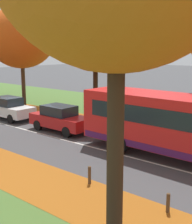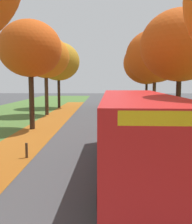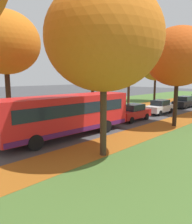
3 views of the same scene
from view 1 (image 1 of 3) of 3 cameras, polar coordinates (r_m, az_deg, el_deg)
leaf_litter_left at (r=13.73m, az=-14.07°, el=-10.63°), size 2.80×60.00×0.00m
grass_verge_right at (r=27.26m, az=2.00°, el=0.72°), size 12.00×90.00×0.01m
leaf_litter_right at (r=20.21m, az=7.44°, el=-3.19°), size 2.80×60.00×0.00m
road_centre_line at (r=20.93m, az=-13.67°, el=-2.93°), size 0.12×80.00×0.01m
tree_right_mid at (r=22.54m, az=-0.10°, el=13.68°), size 5.53×5.53×8.46m
tree_right_far at (r=28.58m, az=-13.51°, el=13.08°), size 5.90×5.90×8.71m
bollard_fourth at (r=10.50m, az=13.04°, el=-15.90°), size 0.12×0.12×0.64m
bollard_fifth at (r=12.18m, az=-1.19°, el=-11.46°), size 0.12×0.12×0.70m
bus at (r=14.78m, az=16.06°, el=-2.25°), size 2.87×10.47×2.98m
car_red_lead at (r=19.67m, az=-6.53°, el=-1.17°), size 1.80×4.21×1.62m
car_white_following at (r=23.82m, az=-15.66°, el=0.70°), size 1.79×4.20×1.62m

